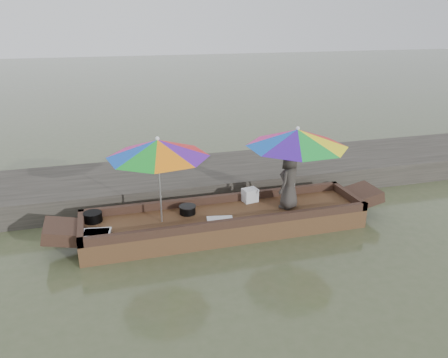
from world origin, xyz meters
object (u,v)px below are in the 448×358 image
object	(u,v)px
cooking_pot	(93,217)
charcoal_grill	(188,210)
vendor	(289,181)
umbrella_bow	(160,181)
tray_crayfish	(97,234)
supply_bag	(250,195)
umbrella_stern	(295,167)
boat_hull	(225,222)
tray_scallop	(220,221)

from	to	relation	value
cooking_pot	charcoal_grill	xyz separation A→B (m)	(1.67, -0.14, -0.02)
vendor	umbrella_bow	bearing A→B (deg)	-41.58
cooking_pot	vendor	distance (m)	3.62
cooking_pot	tray_crayfish	distance (m)	0.62
cooking_pot	umbrella_bow	size ratio (longest dim) A/B	0.19
supply_bag	umbrella_stern	distance (m)	1.07
umbrella_bow	umbrella_stern	xyz separation A→B (m)	(2.53, 0.00, 0.00)
supply_bag	umbrella_bow	distance (m)	1.96
boat_hull	supply_bag	world-z (taller)	supply_bag
cooking_pot	tray_scallop	world-z (taller)	cooking_pot
vendor	boat_hull	bearing A→B (deg)	-42.45
charcoal_grill	umbrella_stern	world-z (taller)	umbrella_stern
boat_hull	tray_crayfish	bearing A→B (deg)	-173.43
tray_crayfish	tray_scallop	xyz separation A→B (m)	(2.10, -0.06, -0.01)
tray_crayfish	umbrella_bow	world-z (taller)	umbrella_bow
supply_bag	umbrella_stern	xyz separation A→B (m)	(0.73, -0.43, 0.65)
tray_crayfish	supply_bag	size ratio (longest dim) A/B	1.63
cooking_pot	umbrella_stern	xyz separation A→B (m)	(3.69, -0.35, 0.69)
supply_bag	umbrella_bow	size ratio (longest dim) A/B	0.16
charcoal_grill	boat_hull	bearing A→B (deg)	-17.49
tray_crayfish	umbrella_stern	bearing A→B (deg)	4.14
tray_scallop	charcoal_grill	bearing A→B (deg)	131.76
charcoal_grill	umbrella_stern	distance (m)	2.15
boat_hull	umbrella_bow	distance (m)	1.51
tray_crayfish	umbrella_bow	size ratio (longest dim) A/B	0.26
vendor	umbrella_stern	size ratio (longest dim) A/B	0.58
tray_crayfish	vendor	size ratio (longest dim) A/B	0.42
charcoal_grill	umbrella_bow	xyz separation A→B (m)	(-0.51, -0.21, 0.71)
boat_hull	tray_scallop	xyz separation A→B (m)	(-0.19, -0.32, 0.21)
cooking_pot	tray_scallop	xyz separation A→B (m)	(2.15, -0.67, -0.06)
supply_bag	charcoal_grill	bearing A→B (deg)	-170.25
charcoal_grill	cooking_pot	bearing A→B (deg)	175.22
cooking_pot	tray_scallop	distance (m)	2.25
tray_crayfish	vendor	world-z (taller)	vendor
supply_bag	vendor	bearing A→B (deg)	-37.82
charcoal_grill	vendor	bearing A→B (deg)	-7.47
cooking_pot	charcoal_grill	world-z (taller)	cooking_pot
charcoal_grill	supply_bag	distance (m)	1.31
boat_hull	supply_bag	size ratio (longest dim) A/B	18.50
boat_hull	cooking_pot	xyz separation A→B (m)	(-2.34, 0.35, 0.26)
tray_crayfish	tray_scallop	distance (m)	2.10
tray_scallop	supply_bag	bearing A→B (deg)	42.60
boat_hull	tray_crayfish	size ratio (longest dim) A/B	11.33
tray_scallop	vendor	distance (m)	1.54
tray_crayfish	tray_scallop	bearing A→B (deg)	-1.53
tray_crayfish	cooking_pot	bearing A→B (deg)	94.66
tray_scallop	supply_bag	size ratio (longest dim) A/B	1.63
supply_bag	vendor	world-z (taller)	vendor
boat_hull	vendor	distance (m)	1.42
vendor	cooking_pot	bearing A→B (deg)	-46.88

